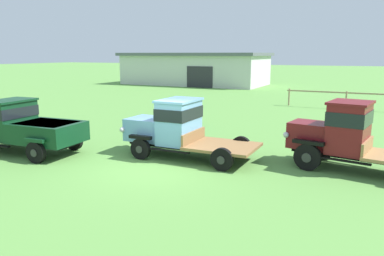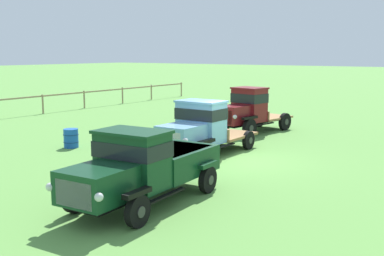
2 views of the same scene
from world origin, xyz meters
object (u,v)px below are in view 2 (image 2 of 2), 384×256
(vintage_truck_foreground_near, at_px, (143,166))
(vintage_truck_midrow_center, at_px, (248,110))
(vintage_truck_second_in_line, at_px, (199,128))
(oil_drum_beside_row, at_px, (71,138))

(vintage_truck_foreground_near, height_order, vintage_truck_midrow_center, vintage_truck_midrow_center)
(vintage_truck_foreground_near, relative_size, vintage_truck_second_in_line, 1.05)
(vintage_truck_foreground_near, bearing_deg, vintage_truck_second_in_line, 20.50)
(oil_drum_beside_row, bearing_deg, vintage_truck_midrow_center, -29.87)
(vintage_truck_foreground_near, distance_m, vintage_truck_second_in_line, 6.14)
(vintage_truck_second_in_line, height_order, oil_drum_beside_row, vintage_truck_second_in_line)
(vintage_truck_foreground_near, xyz_separation_m, vintage_truck_second_in_line, (5.75, 2.15, 0.08))
(vintage_truck_second_in_line, height_order, vintage_truck_midrow_center, vintage_truck_midrow_center)
(vintage_truck_foreground_near, height_order, vintage_truck_second_in_line, vintage_truck_second_in_line)
(vintage_truck_foreground_near, distance_m, vintage_truck_midrow_center, 11.98)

